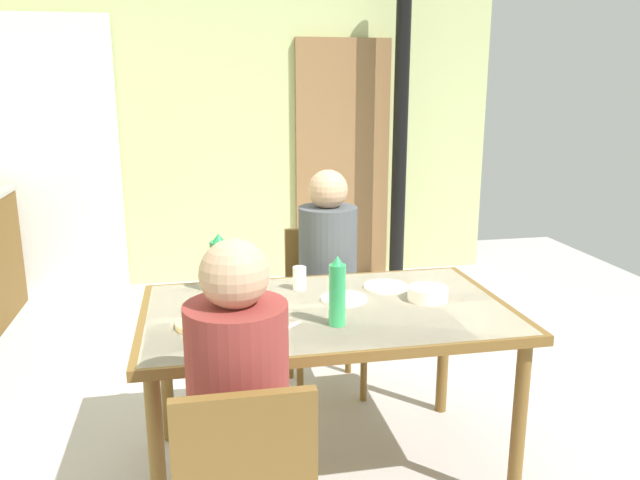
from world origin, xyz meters
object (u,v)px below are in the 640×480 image
object	(u,v)px
dining_table	(327,324)
serving_bowl_center	(428,293)
person_far_diner	(328,255)
person_near_diner	(238,383)
water_bottle_green_far	(337,293)
water_bottle_green_near	(219,265)
chair_far_diner	(323,299)

from	to	relation	value
dining_table	serving_bowl_center	xyz separation A→B (m)	(0.44, 0.02, 0.10)
dining_table	serving_bowl_center	size ratio (longest dim) A/B	8.83
dining_table	person_far_diner	xyz separation A→B (m)	(0.15, 0.67, 0.11)
person_near_diner	water_bottle_green_far	world-z (taller)	person_near_diner
dining_table	water_bottle_green_far	distance (m)	0.27
person_near_diner	water_bottle_green_near	xyz separation A→B (m)	(-0.01, 0.96, 0.09)
dining_table	water_bottle_green_near	distance (m)	0.55
water_bottle_green_near	water_bottle_green_far	size ratio (longest dim) A/B	0.97
dining_table	person_far_diner	world-z (taller)	person_far_diner
person_far_diner	serving_bowl_center	xyz separation A→B (m)	(0.29, -0.65, -0.01)
dining_table	person_near_diner	world-z (taller)	person_near_diner
water_bottle_green_near	water_bottle_green_far	distance (m)	0.64
serving_bowl_center	person_far_diner	bearing A→B (deg)	114.23
dining_table	person_far_diner	size ratio (longest dim) A/B	1.95
chair_far_diner	water_bottle_green_far	size ratio (longest dim) A/B	3.19
water_bottle_green_near	serving_bowl_center	bearing A→B (deg)	-17.88
chair_far_diner	person_far_diner	bearing A→B (deg)	90.00
water_bottle_green_near	serving_bowl_center	distance (m)	0.91
dining_table	chair_far_diner	size ratio (longest dim) A/B	1.72
water_bottle_green_near	person_far_diner	bearing A→B (deg)	33.44
dining_table	water_bottle_green_near	size ratio (longest dim) A/B	5.69
person_far_diner	serving_bowl_center	world-z (taller)	person_far_diner
chair_far_diner	person_far_diner	distance (m)	0.31
dining_table	person_near_diner	bearing A→B (deg)	-121.56
person_far_diner	water_bottle_green_far	xyz separation A→B (m)	(-0.15, -0.86, 0.09)
person_near_diner	serving_bowl_center	xyz separation A→B (m)	(0.85, 0.68, -0.01)
person_far_diner	water_bottle_green_far	bearing A→B (deg)	80.20
dining_table	person_far_diner	bearing A→B (deg)	77.60
chair_far_diner	serving_bowl_center	size ratio (longest dim) A/B	5.12
person_near_diner	dining_table	bearing A→B (deg)	58.44
person_near_diner	person_far_diner	world-z (taller)	same
chair_far_diner	water_bottle_green_near	bearing A→B (deg)	42.02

